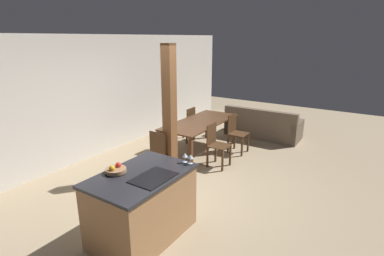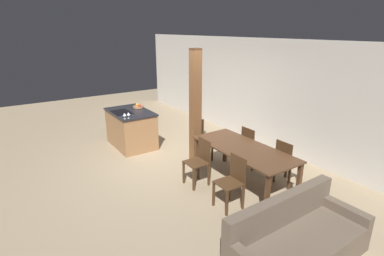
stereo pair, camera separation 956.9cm
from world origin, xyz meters
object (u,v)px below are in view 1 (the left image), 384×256
fruit_bowl (116,170)px  dining_table (200,125)px  dining_chair_near_right (236,132)px  wine_glass_near (191,157)px  wine_glass_middle (185,155)px  dining_chair_near_left (216,144)px  kitchen_island (142,205)px  dining_chair_far_left (164,133)px  dining_chair_far_right (187,123)px  dining_chair_head_end (162,151)px  timber_post (170,113)px  couch (262,127)px

fruit_bowl → dining_table: fruit_bowl is taller
dining_table → dining_chair_near_right: bearing=-55.2°
wine_glass_near → wine_glass_middle: 0.09m
fruit_bowl → dining_chair_near_left: fruit_bowl is taller
kitchen_island → dining_chair_far_left: 3.12m
wine_glass_near → dining_chair_far_left: 2.94m
kitchen_island → dining_chair_far_left: size_ratio=1.52×
wine_glass_middle → kitchen_island: bearing=155.1°
wine_glass_middle → dining_chair_near_left: size_ratio=0.15×
fruit_bowl → dining_chair_far_right: (3.74, 1.40, -0.49)m
dining_chair_head_end → timber_post: size_ratio=0.36×
dining_chair_far_right → dining_table: bearing=55.2°
dining_chair_near_left → timber_post: size_ratio=0.36×
dining_chair_far_right → dining_chair_head_end: same height
wine_glass_middle → dining_chair_near_right: bearing=11.1°
dining_chair_near_left → dining_chair_far_left: (0.00, 1.39, 0.00)m
dining_chair_far_left → timber_post: 1.47m
dining_chair_head_end → dining_chair_far_right: bearing=-70.2°
dining_table → dining_chair_far_left: dining_chair_far_left is taller
wine_glass_near → dining_table: bearing=28.8°
kitchen_island → dining_chair_head_end: 1.94m
fruit_bowl → dining_chair_head_end: (1.82, 0.70, -0.49)m
couch → dining_chair_near_left: bearing=86.2°
dining_chair_far_right → fruit_bowl: bearing=20.5°
couch → dining_chair_far_right: bearing=43.0°
dining_chair_far_left → dining_chair_far_right: same height
fruit_bowl → couch: (5.19, -0.12, -0.71)m
dining_chair_near_left → wine_glass_near: bearing=-161.3°
wine_glass_middle → dining_chair_far_left: (2.02, 1.97, -0.56)m
kitchen_island → dining_chair_near_right: bearing=4.8°
fruit_bowl → dining_chair_far_right: bearing=20.5°
fruit_bowl → timber_post: size_ratio=0.11×
wine_glass_middle → dining_table: size_ratio=0.06×
timber_post → dining_chair_far_right: bearing=24.9°
dining_chair_far_left → dining_chair_far_right: size_ratio=1.00×
dining_chair_head_end → couch: bearing=-103.8°
couch → fruit_bowl: bearing=88.0°
dining_chair_near_left → dining_chair_far_right: size_ratio=1.00×
fruit_bowl → kitchen_island: bearing=-63.0°
dining_chair_far_left → couch: 2.86m
dining_chair_head_end → timber_post: bearing=-161.1°
dining_chair_near_right → dining_chair_head_end: bearing=160.2°
dining_chair_far_left → dining_chair_far_right: 0.96m
fruit_bowl → dining_chair_near_left: size_ratio=0.30×
kitchen_island → wine_glass_middle: wine_glass_middle is taller
timber_post → dining_chair_near_right: bearing=-15.6°
dining_chair_far_right → dining_chair_head_end: 2.05m
wine_glass_near → couch: bearing=7.1°
dining_chair_near_left → dining_chair_near_right: same height
kitchen_island → fruit_bowl: fruit_bowl is taller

